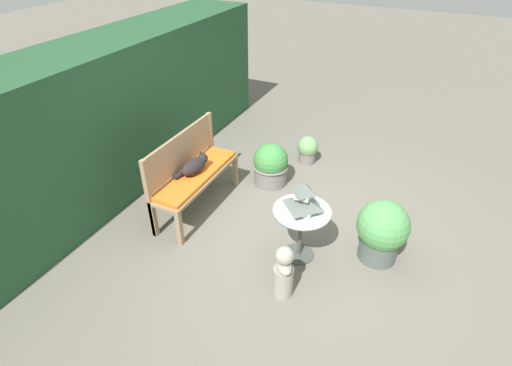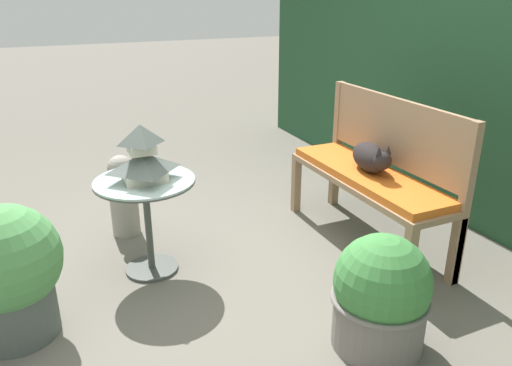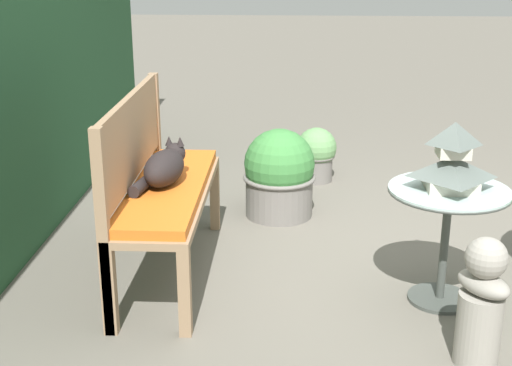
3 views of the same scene
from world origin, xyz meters
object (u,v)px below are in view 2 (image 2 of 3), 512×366
object	(u,v)px
garden_bench	(367,182)
potted_plant_table_near	(381,296)
potted_plant_bench_left	(7,272)
patio_table	(146,200)
garden_bust	(123,196)
pagoda_birdhouse	(142,157)
cat	(371,158)

from	to	relation	value
garden_bench	potted_plant_table_near	world-z (taller)	potted_plant_table_near
potted_plant_bench_left	potted_plant_table_near	world-z (taller)	potted_plant_bench_left
patio_table	potted_plant_table_near	distance (m)	1.52
patio_table	potted_plant_table_near	size ratio (longest dim) A/B	1.03
garden_bench	patio_table	world-z (taller)	patio_table
garden_bust	potted_plant_bench_left	size ratio (longest dim) A/B	0.83
patio_table	pagoda_birdhouse	size ratio (longest dim) A/B	1.82
cat	potted_plant_bench_left	size ratio (longest dim) A/B	0.64
garden_bust	potted_plant_table_near	size ratio (longest dim) A/B	1.00
cat	pagoda_birdhouse	distance (m)	1.54
patio_table	pagoda_birdhouse	xyz separation A→B (m)	(-0.00, -0.00, 0.29)
garden_bench	potted_plant_bench_left	xyz separation A→B (m)	(0.09, -2.31, -0.09)
garden_bust	cat	bearing A→B (deg)	25.61
garden_bust	potted_plant_bench_left	bearing A→B (deg)	-74.44
garden_bench	potted_plant_bench_left	bearing A→B (deg)	-87.69
patio_table	garden_bench	bearing A→B (deg)	80.19
pagoda_birdhouse	potted_plant_table_near	distance (m)	1.59
pagoda_birdhouse	garden_bust	bearing A→B (deg)	-175.49
cat	patio_table	world-z (taller)	cat
garden_bust	potted_plant_bench_left	world-z (taller)	potted_plant_bench_left
garden_bench	cat	bearing A→B (deg)	96.68
garden_bench	garden_bust	world-z (taller)	garden_bust
patio_table	garden_bust	distance (m)	0.63
garden_bench	pagoda_birdhouse	distance (m)	1.55
cat	garden_bust	distance (m)	1.82
garden_bust	potted_plant_table_near	xyz separation A→B (m)	(1.82, 0.94, -0.01)
garden_bench	potted_plant_bench_left	size ratio (longest dim) A/B	1.92
patio_table	cat	bearing A→B (deg)	80.38
pagoda_birdhouse	cat	bearing A→B (deg)	80.38
potted_plant_bench_left	potted_plant_table_near	distance (m)	1.91
garden_bust	pagoda_birdhouse	bearing A→B (deg)	-31.23
potted_plant_bench_left	garden_bust	bearing A→B (deg)	141.29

